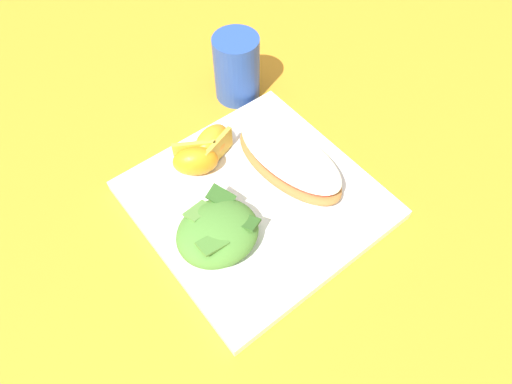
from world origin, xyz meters
The scene contains 7 objects.
ground centered at (0.00, 0.00, 0.00)m, with size 3.00×3.00×0.00m, color orange.
white_plate centered at (0.00, 0.00, 0.01)m, with size 0.28×0.28×0.02m, color white.
cheesy_pizza_bread centered at (-0.06, -0.01, 0.03)m, with size 0.09×0.18×0.04m.
green_salad_pile centered at (0.08, 0.02, 0.04)m, with size 0.10×0.09×0.04m.
orange_wedge_front centered at (0.00, -0.09, 0.04)m, with size 0.07×0.05×0.04m.
orange_wedge_middle centered at (0.03, -0.08, 0.04)m, with size 0.07×0.06×0.04m.
drinking_blue_cup centered at (-0.11, -0.18, 0.05)m, with size 0.07×0.07×0.10m, color #284CA3.
Camera 1 is at (0.21, 0.26, 0.50)m, focal length 32.09 mm.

